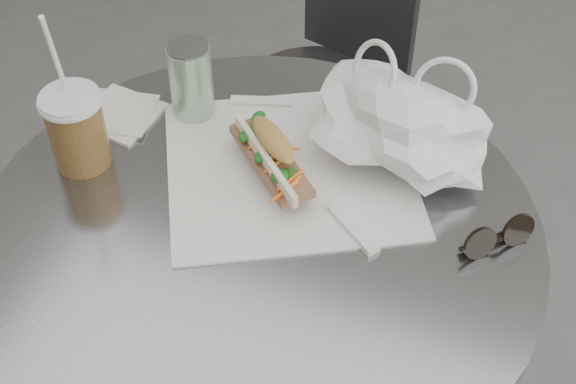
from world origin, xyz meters
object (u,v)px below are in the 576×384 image
at_px(chair_far, 324,126).
at_px(cafe_table, 262,343).
at_px(iced_coffee, 76,128).
at_px(banh_mi, 272,156).
at_px(sunglasses, 498,237).
at_px(drink_can, 191,81).

bearing_deg(chair_far, cafe_table, 114.84).
xyz_separation_m(cafe_table, iced_coffee, (-0.28, 0.02, 0.34)).
height_order(banh_mi, iced_coffee, iced_coffee).
relative_size(chair_far, sunglasses, 7.48).
relative_size(cafe_table, chair_far, 1.15).
distance_m(chair_far, drink_can, 0.73).
height_order(chair_far, sunglasses, sunglasses).
xyz_separation_m(cafe_table, chair_far, (-0.16, 0.71, -0.17)).
height_order(sunglasses, drink_can, drink_can).
relative_size(cafe_table, banh_mi, 3.59).
bearing_deg(drink_can, sunglasses, -10.19).
height_order(chair_far, banh_mi, banh_mi).
bearing_deg(cafe_table, banh_mi, 101.74).
bearing_deg(chair_far, sunglasses, 138.67).
bearing_deg(iced_coffee, chair_far, 80.14).
distance_m(sunglasses, drink_can, 0.49).
distance_m(banh_mi, drink_can, 0.18).
xyz_separation_m(cafe_table, sunglasses, (0.30, 0.09, 0.29)).
height_order(cafe_table, banh_mi, banh_mi).
distance_m(cafe_table, iced_coffee, 0.44).
height_order(banh_mi, sunglasses, banh_mi).
relative_size(sunglasses, drink_can, 0.72).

